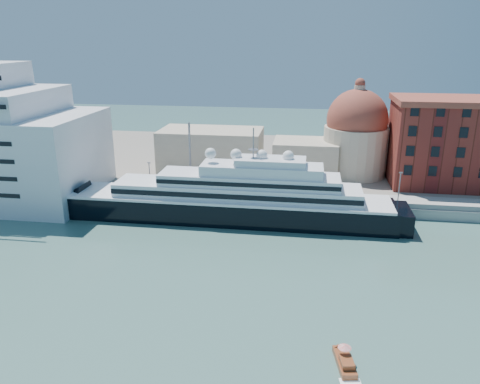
# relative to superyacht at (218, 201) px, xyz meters

# --- Properties ---
(ground) EXTENTS (400.00, 400.00, 0.00)m
(ground) POSITION_rel_superyacht_xyz_m (11.16, -23.00, -4.34)
(ground) COLOR #3A655B
(ground) RESTS_ON ground
(quay) EXTENTS (180.00, 10.00, 2.50)m
(quay) POSITION_rel_superyacht_xyz_m (11.16, 11.00, -3.09)
(quay) COLOR gray
(quay) RESTS_ON ground
(land) EXTENTS (260.00, 72.00, 2.00)m
(land) POSITION_rel_superyacht_xyz_m (11.16, 52.00, -3.34)
(land) COLOR slate
(land) RESTS_ON ground
(quay_fence) EXTENTS (180.00, 0.10, 1.20)m
(quay_fence) POSITION_rel_superyacht_xyz_m (11.16, 6.50, -1.24)
(quay_fence) COLOR slate
(quay_fence) RESTS_ON quay
(superyacht) EXTENTS (84.23, 11.68, 25.17)m
(superyacht) POSITION_rel_superyacht_xyz_m (0.00, 0.00, 0.00)
(superyacht) COLOR black
(superyacht) RESTS_ON ground
(service_barge) EXTENTS (12.12, 6.87, 2.59)m
(service_barge) POSITION_rel_superyacht_xyz_m (-42.45, -0.03, -3.60)
(service_barge) COLOR white
(service_barge) RESTS_ON ground
(water_taxi) EXTENTS (2.95, 6.18, 2.82)m
(water_taxi) POSITION_rel_superyacht_xyz_m (25.80, -47.70, -3.67)
(water_taxi) COLOR brown
(water_taxi) RESTS_ON ground
(warehouse) EXTENTS (43.00, 19.00, 23.25)m
(warehouse) POSITION_rel_superyacht_xyz_m (63.16, 29.00, 9.44)
(warehouse) COLOR maroon
(warehouse) RESTS_ON land
(church) EXTENTS (66.00, 18.00, 25.50)m
(church) POSITION_rel_superyacht_xyz_m (17.55, 34.72, 6.56)
(church) COLOR beige
(church) RESTS_ON land
(lamp_posts) EXTENTS (120.80, 2.40, 18.00)m
(lamp_posts) POSITION_rel_superyacht_xyz_m (-1.51, 9.27, 5.50)
(lamp_posts) COLOR slate
(lamp_posts) RESTS_ON quay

